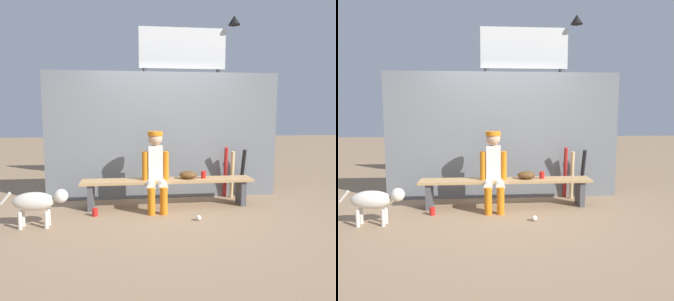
% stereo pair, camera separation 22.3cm
% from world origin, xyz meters
% --- Properties ---
extents(ground_plane, '(30.00, 30.00, 0.00)m').
position_xyz_m(ground_plane, '(0.00, 0.00, 0.00)').
color(ground_plane, '#937556').
extents(chainlink_fence, '(3.96, 0.03, 2.14)m').
position_xyz_m(chainlink_fence, '(0.00, 0.53, 1.07)').
color(chainlink_fence, slate).
rests_on(chainlink_fence, ground_plane).
extents(dugout_bench, '(2.66, 0.36, 0.44)m').
position_xyz_m(dugout_bench, '(0.00, 0.00, 0.35)').
color(dugout_bench, tan).
rests_on(dugout_bench, ground_plane).
extents(player_seated, '(0.41, 0.55, 1.18)m').
position_xyz_m(player_seated, '(-0.20, -0.11, 0.64)').
color(player_seated, silver).
rests_on(player_seated, ground_plane).
extents(baseball_glove, '(0.28, 0.20, 0.12)m').
position_xyz_m(baseball_glove, '(0.32, 0.00, 0.50)').
color(baseball_glove, '#593819').
rests_on(baseball_glove, dugout_bench).
extents(bat_aluminum_red, '(0.12, 0.28, 0.89)m').
position_xyz_m(bat_aluminum_red, '(1.05, 0.41, 0.45)').
color(bat_aluminum_red, '#B22323').
rests_on(bat_aluminum_red, ground_plane).
extents(bat_wood_natural, '(0.07, 0.15, 0.82)m').
position_xyz_m(bat_wood_natural, '(1.15, 0.37, 0.41)').
color(bat_wood_natural, tan).
rests_on(bat_wood_natural, ground_plane).
extents(bat_aluminum_black, '(0.07, 0.25, 0.85)m').
position_xyz_m(bat_aluminum_black, '(1.34, 0.40, 0.42)').
color(bat_aluminum_black, black).
rests_on(bat_aluminum_black, ground_plane).
extents(baseball, '(0.07, 0.07, 0.07)m').
position_xyz_m(baseball, '(0.34, -0.71, 0.04)').
color(baseball, white).
rests_on(baseball, ground_plane).
extents(cup_on_ground, '(0.08, 0.08, 0.11)m').
position_xyz_m(cup_on_ground, '(-1.09, -0.34, 0.06)').
color(cup_on_ground, red).
rests_on(cup_on_ground, ground_plane).
extents(cup_on_bench, '(0.08, 0.08, 0.11)m').
position_xyz_m(cup_on_bench, '(0.57, 0.02, 0.49)').
color(cup_on_bench, red).
rests_on(cup_on_bench, dugout_bench).
extents(scoreboard, '(2.01, 0.27, 3.37)m').
position_xyz_m(scoreboard, '(0.55, 1.60, 2.33)').
color(scoreboard, '#3F3F42').
rests_on(scoreboard, ground_plane).
extents(dog, '(0.84, 0.20, 0.49)m').
position_xyz_m(dog, '(-1.76, -0.71, 0.34)').
color(dog, beige).
rests_on(dog, ground_plane).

